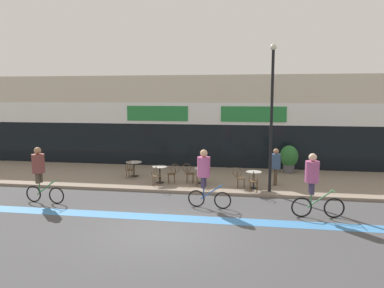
# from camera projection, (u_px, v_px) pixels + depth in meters

# --- Properties ---
(ground_plane) EXTENTS (120.00, 120.00, 0.00)m
(ground_plane) POSITION_uv_depth(u_px,v_px,m) (162.00, 232.00, 11.41)
(ground_plane) COLOR #424244
(sidewalk_slab) EXTENTS (40.00, 5.50, 0.12)m
(sidewalk_slab) POSITION_uv_depth(u_px,v_px,m) (197.00, 178.00, 18.50)
(sidewalk_slab) COLOR gray
(sidewalk_slab) RESTS_ON ground
(storefront_facade) EXTENTS (40.00, 4.06, 5.26)m
(storefront_facade) POSITION_uv_depth(u_px,v_px,m) (208.00, 120.00, 22.78)
(storefront_facade) COLOR beige
(storefront_facade) RESTS_ON ground
(bike_lane_stripe) EXTENTS (36.00, 0.70, 0.01)m
(bike_lane_stripe) POSITION_uv_depth(u_px,v_px,m) (171.00, 218.00, 12.71)
(bike_lane_stripe) COLOR #3D7AB7
(bike_lane_stripe) RESTS_ON ground
(bistro_table_0) EXTENTS (0.78, 0.78, 0.73)m
(bistro_table_0) POSITION_uv_depth(u_px,v_px,m) (134.00, 166.00, 18.64)
(bistro_table_0) COLOR black
(bistro_table_0) RESTS_ON sidewalk_slab
(bistro_table_1) EXTENTS (0.69, 0.69, 0.77)m
(bistro_table_1) POSITION_uv_depth(u_px,v_px,m) (160.00, 171.00, 17.23)
(bistro_table_1) COLOR black
(bistro_table_1) RESTS_ON sidewalk_slab
(bistro_table_2) EXTENTS (0.70, 0.70, 0.71)m
(bistro_table_2) POSITION_uv_depth(u_px,v_px,m) (202.00, 172.00, 17.17)
(bistro_table_2) COLOR black
(bistro_table_2) RESTS_ON sidewalk_slab
(bistro_table_3) EXTENTS (0.67, 0.67, 0.74)m
(bistro_table_3) POSITION_uv_depth(u_px,v_px,m) (254.00, 177.00, 16.19)
(bistro_table_3) COLOR black
(bistro_table_3) RESTS_ON sidewalk_slab
(cafe_chair_0_near) EXTENTS (0.43, 0.59, 0.90)m
(cafe_chair_0_near) POSITION_uv_depth(u_px,v_px,m) (130.00, 168.00, 18.03)
(cafe_chair_0_near) COLOR #4C3823
(cafe_chair_0_near) RESTS_ON sidewalk_slab
(cafe_chair_1_near) EXTENTS (0.42, 0.59, 0.90)m
(cafe_chair_1_near) POSITION_uv_depth(u_px,v_px,m) (156.00, 175.00, 16.62)
(cafe_chair_1_near) COLOR #4C3823
(cafe_chair_1_near) RESTS_ON sidewalk_slab
(cafe_chair_1_side) EXTENTS (0.60, 0.45, 0.90)m
(cafe_chair_1_side) POSITION_uv_depth(u_px,v_px,m) (173.00, 172.00, 17.15)
(cafe_chair_1_side) COLOR #4C3823
(cafe_chair_1_side) RESTS_ON sidewalk_slab
(cafe_chair_2_near) EXTENTS (0.40, 0.58, 0.90)m
(cafe_chair_2_near) POSITION_uv_depth(u_px,v_px,m) (200.00, 175.00, 16.55)
(cafe_chair_2_near) COLOR #4C3823
(cafe_chair_2_near) RESTS_ON sidewalk_slab
(cafe_chair_2_side) EXTENTS (0.58, 0.41, 0.90)m
(cafe_chair_2_side) POSITION_uv_depth(u_px,v_px,m) (189.00, 172.00, 17.27)
(cafe_chair_2_side) COLOR #4C3823
(cafe_chair_2_side) RESTS_ON sidewalk_slab
(cafe_chair_3_near) EXTENTS (0.45, 0.60, 0.90)m
(cafe_chair_3_near) POSITION_uv_depth(u_px,v_px,m) (254.00, 180.00, 15.59)
(cafe_chair_3_near) COLOR #4C3823
(cafe_chair_3_near) RESTS_ON sidewalk_slab
(cafe_chair_3_side) EXTENTS (0.58, 0.41, 0.90)m
(cafe_chair_3_side) POSITION_uv_depth(u_px,v_px,m) (239.00, 176.00, 16.30)
(cafe_chair_3_side) COLOR #4C3823
(cafe_chair_3_side) RESTS_ON sidewalk_slab
(planter_pot) EXTENTS (0.94, 0.94, 1.44)m
(planter_pot) POSITION_uv_depth(u_px,v_px,m) (289.00, 158.00, 19.46)
(planter_pot) COLOR #4C4C51
(planter_pot) RESTS_ON sidewalk_slab
(lamp_post) EXTENTS (0.26, 0.26, 6.07)m
(lamp_post) POSITION_uv_depth(u_px,v_px,m) (272.00, 109.00, 15.29)
(lamp_post) COLOR black
(lamp_post) RESTS_ON sidewalk_slab
(cyclist_0) EXTENTS (1.63, 0.57, 2.18)m
(cyclist_0) POSITION_uv_depth(u_px,v_px,m) (205.00, 173.00, 13.73)
(cyclist_0) COLOR black
(cyclist_0) RESTS_ON ground
(cyclist_1) EXTENTS (1.78, 0.55, 2.22)m
(cyclist_1) POSITION_uv_depth(u_px,v_px,m) (313.00, 180.00, 12.60)
(cyclist_1) COLOR black
(cyclist_1) RESTS_ON ground
(cyclist_2) EXTENTS (1.67, 0.56, 2.18)m
(cyclist_2) POSITION_uv_depth(u_px,v_px,m) (40.00, 170.00, 14.36)
(cyclist_2) COLOR black
(cyclist_2) RESTS_ON ground
(pedestrian_near_end) EXTENTS (0.47, 0.47, 1.66)m
(pedestrian_near_end) POSITION_uv_depth(u_px,v_px,m) (276.00, 163.00, 16.75)
(pedestrian_near_end) COLOR #4C3D2D
(pedestrian_near_end) RESTS_ON sidewalk_slab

